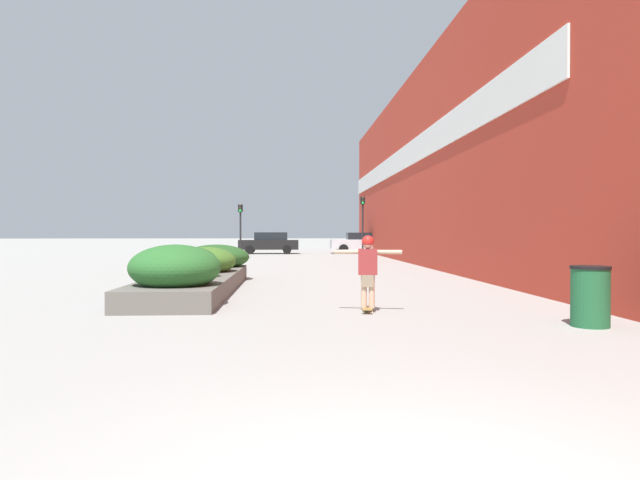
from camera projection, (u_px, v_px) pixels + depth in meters
name	position (u px, v px, depth m)	size (l,w,h in m)	color
building_wall_right	(431.00, 162.00, 25.98)	(0.67, 48.76, 9.60)	#B23323
planter_box	(199.00, 270.00, 15.54)	(2.21, 9.22, 1.33)	#605B54
skateboard	(368.00, 309.00, 11.26)	(0.31, 0.65, 0.09)	olive
skateboarder	(368.00, 264.00, 11.25)	(1.33, 0.33, 1.43)	tan
trash_bin	(590.00, 296.00, 9.56)	(0.65, 0.65, 1.02)	#1E5B33
car_leftmost	(362.00, 242.00, 43.08)	(4.66, 2.05, 1.57)	#BCBCC1
car_center_left	(453.00, 243.00, 42.09)	(4.15, 1.88, 1.59)	maroon
car_center_right	(269.00, 243.00, 42.45)	(4.41, 1.88, 1.59)	black
traffic_light_left	(240.00, 221.00, 34.50)	(0.28, 0.30, 3.28)	black
traffic_light_right	(363.00, 217.00, 35.40)	(0.28, 0.30, 3.79)	black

